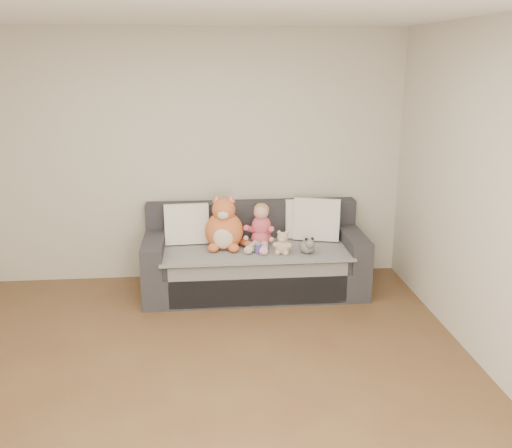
{
  "coord_description": "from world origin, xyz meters",
  "views": [
    {
      "loc": [
        0.14,
        -3.4,
        2.31
      ],
      "look_at": [
        0.64,
        1.87,
        0.75
      ],
      "focal_mm": 40.0,
      "sensor_mm": 36.0,
      "label": 1
    }
  ],
  "objects": [
    {
      "name": "plush_cow",
      "position": [
        1.13,
        1.76,
        0.55
      ],
      "size": [
        0.15,
        0.23,
        0.18
      ],
      "rotation": [
        0.0,
        0.0,
        0.08
      ],
      "color": "white",
      "rests_on": "sofa"
    },
    {
      "name": "cushion_left",
      "position": [
        -0.04,
        2.19,
        0.68
      ],
      "size": [
        0.46,
        0.23,
        0.42
      ],
      "rotation": [
        0.0,
        0.0,
        0.06
      ],
      "color": "silver",
      "rests_on": "sofa"
    },
    {
      "name": "sippy_cup",
      "position": [
        0.66,
        1.81,
        0.54
      ],
      "size": [
        0.11,
        0.08,
        0.12
      ],
      "rotation": [
        0.0,
        0.0,
        0.2
      ],
      "color": "#5B3BA1",
      "rests_on": "sofa"
    },
    {
      "name": "cushion_right_back",
      "position": [
        1.21,
        2.27,
        0.67
      ],
      "size": [
        0.45,
        0.23,
        0.42
      ],
      "rotation": [
        0.0,
        0.0,
        -0.08
      ],
      "color": "silver",
      "rests_on": "sofa"
    },
    {
      "name": "cushion_right_front",
      "position": [
        1.31,
        2.19,
        0.69
      ],
      "size": [
        0.51,
        0.33,
        0.45
      ],
      "rotation": [
        0.0,
        0.0,
        -0.28
      ],
      "color": "silver",
      "rests_on": "sofa"
    },
    {
      "name": "toddler",
      "position": [
        0.7,
        2.02,
        0.66
      ],
      "size": [
        0.31,
        0.45,
        0.44
      ],
      "rotation": [
        0.0,
        0.0,
        -0.28
      ],
      "color": "#CC485A",
      "rests_on": "sofa"
    },
    {
      "name": "teddy_bear",
      "position": [
        0.89,
        1.76,
        0.57
      ],
      "size": [
        0.18,
        0.15,
        0.24
      ],
      "rotation": [
        0.0,
        0.0,
        -0.32
      ],
      "color": "tan",
      "rests_on": "sofa"
    },
    {
      "name": "plush_cat",
      "position": [
        0.34,
        2.0,
        0.68
      ],
      "size": [
        0.46,
        0.39,
        0.58
      ],
      "rotation": [
        0.0,
        0.0,
        -0.11
      ],
      "color": "#CD632D",
      "rests_on": "sofa"
    },
    {
      "name": "room_shell",
      "position": [
        0.0,
        0.42,
        1.3
      ],
      "size": [
        5.0,
        5.0,
        5.0
      ],
      "color": "brown",
      "rests_on": "ground"
    },
    {
      "name": "sofa",
      "position": [
        0.64,
        2.06,
        0.31
      ],
      "size": [
        2.2,
        0.94,
        0.85
      ],
      "color": "#28282D",
      "rests_on": "ground"
    }
  ]
}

